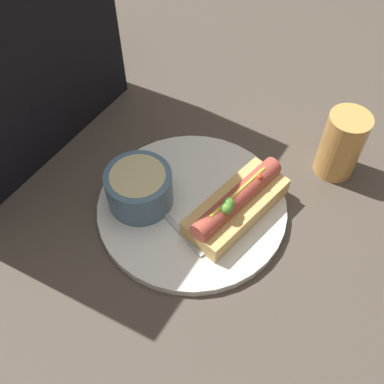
{
  "coord_description": "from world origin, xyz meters",
  "views": [
    {
      "loc": [
        -0.33,
        -0.21,
        0.56
      ],
      "look_at": [
        0.0,
        0.0,
        0.04
      ],
      "focal_mm": 42.0,
      "sensor_mm": 36.0,
      "label": 1
    }
  ],
  "objects_px": {
    "soup_bowl": "(139,187)",
    "spoon": "(159,206)",
    "drinking_glass": "(341,145)",
    "hot_dog": "(236,204)"
  },
  "relations": [
    {
      "from": "spoon",
      "to": "drinking_glass",
      "type": "distance_m",
      "value": 0.3
    },
    {
      "from": "hot_dog",
      "to": "spoon",
      "type": "xyz_separation_m",
      "value": [
        -0.05,
        0.1,
        -0.02
      ]
    },
    {
      "from": "spoon",
      "to": "drinking_glass",
      "type": "xyz_separation_m",
      "value": [
        0.22,
        -0.19,
        0.04
      ]
    },
    {
      "from": "soup_bowl",
      "to": "spoon",
      "type": "bearing_deg",
      "value": -84.48
    },
    {
      "from": "hot_dog",
      "to": "spoon",
      "type": "relative_size",
      "value": 1.26
    },
    {
      "from": "spoon",
      "to": "drinking_glass",
      "type": "bearing_deg",
      "value": -110.03
    },
    {
      "from": "soup_bowl",
      "to": "drinking_glass",
      "type": "bearing_deg",
      "value": -43.97
    },
    {
      "from": "hot_dog",
      "to": "spoon",
      "type": "bearing_deg",
      "value": 128.08
    },
    {
      "from": "soup_bowl",
      "to": "spoon",
      "type": "relative_size",
      "value": 0.69
    },
    {
      "from": "hot_dog",
      "to": "spoon",
      "type": "height_order",
      "value": "hot_dog"
    }
  ]
}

